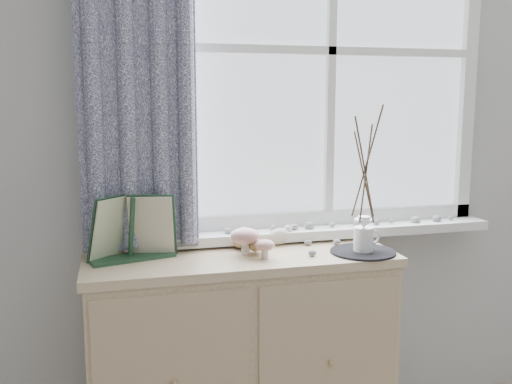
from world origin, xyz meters
TOP-DOWN VIEW (x-y plane):
  - sideboard at (-0.15, 1.75)m, footprint 1.20×0.45m
  - botanical_book at (-0.56, 1.75)m, footprint 0.39×0.22m
  - toadstool_cluster at (-0.12, 1.72)m, footprint 0.16×0.17m
  - wooden_eggs at (-0.11, 1.78)m, footprint 0.10×0.12m
  - songbird_figurine at (0.04, 1.86)m, footprint 0.16×0.12m
  - crocheted_doily at (0.32, 1.65)m, footprint 0.26×0.26m
  - twig_pitcher at (0.32, 1.65)m, footprint 0.22×0.22m
  - sideboard_pebbles at (0.18, 1.76)m, footprint 0.33×0.23m

SIDE VIEW (x-z plane):
  - sideboard at x=-0.15m, z-range 0.00..0.85m
  - crocheted_doily at x=0.32m, z-range 0.85..0.86m
  - sideboard_pebbles at x=0.18m, z-range 0.85..0.87m
  - wooden_eggs at x=-0.11m, z-range 0.84..0.92m
  - songbird_figurine at x=0.04m, z-range 0.85..0.93m
  - toadstool_cluster at x=-0.12m, z-range 0.86..0.97m
  - botanical_book at x=-0.56m, z-range 0.85..1.10m
  - twig_pitcher at x=0.32m, z-range 0.89..1.48m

